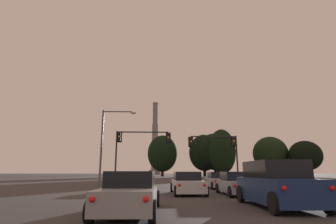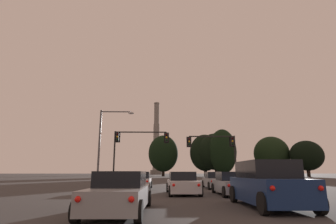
{
  "view_description": "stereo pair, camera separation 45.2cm",
  "coord_description": "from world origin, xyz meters",
  "views": [
    {
      "loc": [
        -1.93,
        -2.59,
        1.39
      ],
      "look_at": [
        -0.18,
        54.69,
        14.61
      ],
      "focal_mm": 28.0,
      "sensor_mm": 36.0,
      "label": 1
    },
    {
      "loc": [
        -1.48,
        -2.6,
        1.39
      ],
      "look_at": [
        -0.18,
        54.69,
        14.61
      ],
      "focal_mm": 28.0,
      "sensor_mm": 36.0,
      "label": 2
    }
  ],
  "objects": [
    {
      "name": "treeline_far_right",
      "position": [
        35.63,
        86.07,
        7.48
      ],
      "size": [
        11.73,
        10.55,
        13.33
      ],
      "color": "black",
      "rests_on": "ground_plane"
    },
    {
      "name": "smokestack",
      "position": [
        -5.1,
        162.68,
        17.93
      ],
      "size": [
        7.12,
        7.12,
        45.63
      ],
      "color": "slate",
      "rests_on": "ground_plane"
    },
    {
      "name": "street_lamp",
      "position": [
        -7.28,
        24.31,
        4.85
      ],
      "size": [
        3.56,
        0.36,
        7.75
      ],
      "color": "#56565B",
      "rests_on": "ground_plane"
    },
    {
      "name": "sedan_right_lane_second",
      "position": [
        2.97,
        14.49,
        0.67
      ],
      "size": [
        2.1,
        4.75,
        1.43
      ],
      "rotation": [
        0.0,
        0.0,
        -0.03
      ],
      "color": "gray",
      "rests_on": "ground_plane"
    },
    {
      "name": "suv_right_lane_third",
      "position": [
        2.86,
        8.44,
        0.9
      ],
      "size": [
        2.15,
        4.92,
        1.86
      ],
      "rotation": [
        0.0,
        0.0,
        -0.01
      ],
      "color": "navy",
      "rests_on": "ground_plane"
    },
    {
      "name": "sedan_center_lane_second",
      "position": [
        -0.13,
        15.18,
        0.67
      ],
      "size": [
        2.06,
        4.73,
        1.43
      ],
      "rotation": [
        0.0,
        0.0,
        0.02
      ],
      "color": "silver",
      "rests_on": "ground_plane"
    },
    {
      "name": "hatchback_left_lane_front",
      "position": [
        -3.33,
        20.76,
        0.66
      ],
      "size": [
        1.91,
        4.11,
        1.44
      ],
      "rotation": [
        0.0,
        0.0,
        -0.0
      ],
      "color": "silver",
      "rests_on": "ground_plane"
    },
    {
      "name": "treeline_far_left",
      "position": [
        -1.04,
        91.27,
        7.92
      ],
      "size": [
        10.47,
        9.42,
        14.33
      ],
      "color": "black",
      "rests_on": "ground_plane"
    },
    {
      "name": "sedan_left_lane_third",
      "position": [
        -2.97,
        7.19,
        0.67
      ],
      "size": [
        2.07,
        4.74,
        1.43
      ],
      "rotation": [
        0.0,
        0.0,
        -0.02
      ],
      "color": "gray",
      "rests_on": "ground_plane"
    },
    {
      "name": "treeline_left_mid",
      "position": [
        18.19,
        82.34,
        8.06
      ],
      "size": [
        8.81,
        7.93,
        15.2
      ],
      "color": "black",
      "rests_on": "ground_plane"
    },
    {
      "name": "sedan_right_lane_front",
      "position": [
        3.34,
        21.46,
        0.67
      ],
      "size": [
        2.08,
        4.74,
        1.43
      ],
      "rotation": [
        0.0,
        0.0,
        -0.02
      ],
      "color": "gray",
      "rests_on": "ground_plane"
    },
    {
      "name": "traffic_light_overhead_left",
      "position": [
        -4.83,
        27.73,
        4.67
      ],
      "size": [
        6.46,
        0.5,
        6.06
      ],
      "color": "black",
      "rests_on": "ground_plane"
    },
    {
      "name": "treeline_right_mid",
      "position": [
        44.33,
        80.18,
        6.55
      ],
      "size": [
        10.31,
        9.27,
        11.27
      ],
      "color": "black",
      "rests_on": "ground_plane"
    },
    {
      "name": "treeline_center_left",
      "position": [
        16.86,
        86.58,
        8.23
      ],
      "size": [
        12.9,
        11.61,
        14.43
      ],
      "color": "black",
      "rests_on": "ground_plane"
    },
    {
      "name": "traffic_light_overhead_right",
      "position": [
        5.2,
        28.32,
        4.35
      ],
      "size": [
        5.9,
        0.5,
        5.65
      ],
      "color": "black",
      "rests_on": "ground_plane"
    },
    {
      "name": "treeline_center_right",
      "position": [
        13.42,
        88.71,
        8.03
      ],
      "size": [
        10.43,
        9.39,
        14.32
      ],
      "color": "black",
      "rests_on": "ground_plane"
    }
  ]
}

